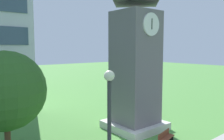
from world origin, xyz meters
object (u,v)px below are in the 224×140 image
object	(u,v)px
clock_tower	(135,67)
street_lamp	(109,137)
park_bench	(166,138)
tree_near_tower	(6,91)

from	to	relation	value
clock_tower	street_lamp	bearing A→B (deg)	-139.42
clock_tower	park_bench	distance (m)	6.03
street_lamp	tree_near_tower	distance (m)	8.52
street_lamp	tree_near_tower	bearing A→B (deg)	98.05
park_bench	tree_near_tower	bearing A→B (deg)	153.10
park_bench	tree_near_tower	distance (m)	11.03
clock_tower	street_lamp	world-z (taller)	clock_tower
park_bench	street_lamp	xyz separation A→B (m)	(-8.05, -3.74, 3.27)
clock_tower	tree_near_tower	xyz separation A→B (m)	(-9.80, 1.05, -0.99)
park_bench	tree_near_tower	size ratio (longest dim) A/B	0.28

